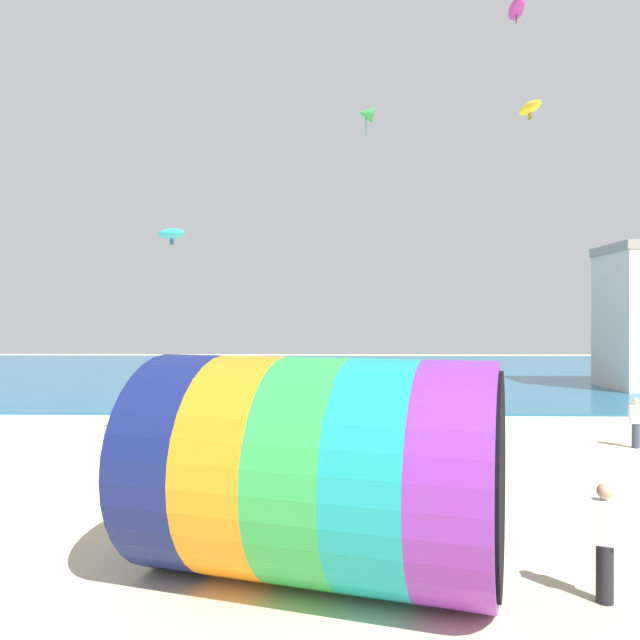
% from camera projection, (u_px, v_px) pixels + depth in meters
% --- Properties ---
extents(ground_plane, '(120.00, 120.00, 0.00)m').
position_uv_depth(ground_plane, '(323.00, 580.00, 9.70)').
color(ground_plane, beige).
extents(sea, '(120.00, 40.00, 0.10)m').
position_uv_depth(sea, '(330.00, 373.00, 45.99)').
color(sea, '#236084').
rests_on(sea, ground).
extents(giant_inflatable_tube, '(6.23, 4.90, 3.47)m').
position_uv_depth(giant_inflatable_tube, '(319.00, 469.00, 9.70)').
color(giant_inflatable_tube, navy).
rests_on(giant_inflatable_tube, ground).
extents(kite_handler, '(0.42, 0.35, 1.72)m').
position_uv_depth(kite_handler, '(605.00, 541.00, 8.93)').
color(kite_handler, black).
rests_on(kite_handler, ground).
extents(kite_yellow_parafoil, '(0.55, 0.83, 0.43)m').
position_uv_depth(kite_yellow_parafoil, '(530.00, 108.00, 13.63)').
color(kite_yellow_parafoil, yellow).
extents(kite_green_delta, '(0.66, 0.57, 1.09)m').
position_uv_depth(kite_green_delta, '(366.00, 114.00, 22.30)').
color(kite_green_delta, green).
extents(kite_cyan_parafoil, '(1.09, 0.82, 0.53)m').
position_uv_depth(kite_cyan_parafoil, '(172.00, 234.00, 19.22)').
color(kite_cyan_parafoil, '#2DB2C6').
extents(kite_magenta_parafoil, '(0.73, 1.57, 0.77)m').
position_uv_depth(kite_magenta_parafoil, '(516.00, 9.00, 23.41)').
color(kite_magenta_parafoil, '#D1339E').
extents(bystander_near_water, '(0.42, 0.37, 1.55)m').
position_uv_depth(bystander_near_water, '(157.00, 418.00, 20.68)').
color(bystander_near_water, '#383D56').
rests_on(bystander_near_water, ground).
extents(bystander_far_left, '(0.38, 0.26, 1.58)m').
position_uv_depth(bystander_far_left, '(636.00, 423.00, 19.56)').
color(bystander_far_left, '#383D56').
rests_on(bystander_far_left, ground).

